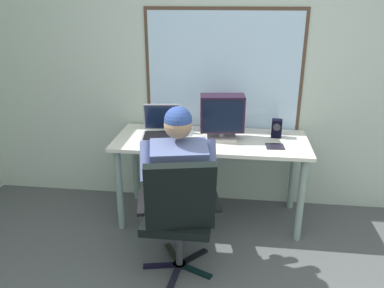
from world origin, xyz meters
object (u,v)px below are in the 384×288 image
desk (211,150)px  desk_speaker (277,128)px  wine_glass (188,132)px  cd_case (275,146)px  office_chair (179,211)px  laptop (161,127)px  crt_monitor (222,114)px  person_seated (178,180)px

desk → desk_speaker: desk_speaker is taller
wine_glass → cd_case: bearing=1.8°
desk → desk_speaker: size_ratio=10.52×
office_chair → wine_glass: bearing=92.6°
cd_case → laptop: bearing=169.3°
crt_monitor → person_seated: bearing=-115.8°
crt_monitor → laptop: (-0.53, 0.03, -0.15)m
desk → office_chair: size_ratio=1.74×
person_seated → desk_speaker: 1.03m
crt_monitor → desk_speaker: bearing=11.5°
crt_monitor → laptop: size_ratio=1.07×
desk_speaker → person_seated: bearing=-137.7°
desk → desk_speaker: bearing=12.3°
laptop → wine_glass: laptop is taller
desk → desk_speaker: (0.55, 0.12, 0.18)m
person_seated → wine_glass: size_ratio=8.36×
office_chair → laptop: laptop is taller
desk_speaker → office_chair: bearing=-126.7°
wine_glass → desk_speaker: 0.78m
office_chair → person_seated: person_seated is taller
office_chair → wine_glass: size_ratio=6.40×
desk → person_seated: size_ratio=1.33×
desk → laptop: 0.48m
person_seated → desk_speaker: (0.75, 0.68, 0.20)m
crt_monitor → cd_case: size_ratio=2.56×
desk → wine_glass: wine_glass is taller
person_seated → laptop: 0.69m
office_chair → laptop: (-0.29, 0.88, 0.29)m
laptop → desk_speaker: 1.00m
wine_glass → desk_speaker: bearing=19.8°
person_seated → desk: bearing=70.7°
crt_monitor → desk: bearing=-163.4°
person_seated → laptop: bearing=111.7°
person_seated → crt_monitor: person_seated is taller
wine_glass → desk_speaker: (0.73, 0.26, -0.03)m
office_chair → laptop: 0.97m
desk → crt_monitor: crt_monitor is taller
laptop → cd_case: 0.98m
office_chair → person_seated: bearing=100.5°
laptop → cd_case: size_ratio=2.40×
crt_monitor → office_chair: bearing=-105.6°
office_chair → laptop: bearing=108.5°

